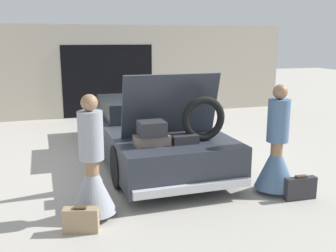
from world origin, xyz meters
The scene contains 7 objects.
ground_plane centered at (0.00, 0.00, 0.00)m, with size 40.00×40.00×0.00m, color #ADA89E.
garage_wall_back centered at (0.00, 4.65, 1.39)m, with size 12.00×0.14×2.80m.
car centered at (0.00, -0.01, 0.57)m, with size 1.94×5.27×1.85m.
person_left centered at (-1.42, -2.53, 0.60)m, with size 0.63×0.63×1.70m.
person_right centered at (1.42, -2.52, 0.61)m, with size 0.64×0.64×1.72m.
suitcase_beside_left_person centered at (-1.63, -2.91, 0.16)m, with size 0.47×0.27×0.35m.
suitcase_beside_right_person centered at (1.64, -2.88, 0.18)m, with size 0.50×0.15×0.38m.
Camera 1 is at (-2.00, -7.59, 2.39)m, focal length 42.00 mm.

